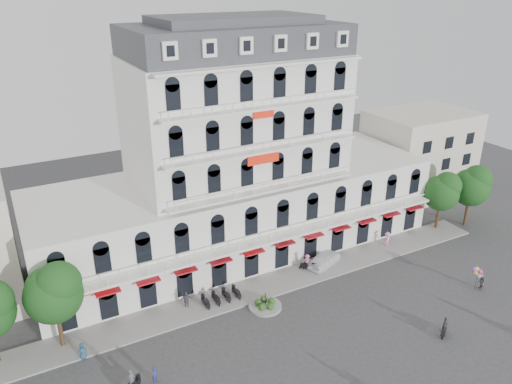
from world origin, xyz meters
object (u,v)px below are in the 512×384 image
(rider_northeast, at_px, (445,327))
(balloon_vendor, at_px, (480,279))
(rider_west, at_px, (132,382))
(rider_center, at_px, (307,262))
(parked_car, at_px, (324,259))

(rider_northeast, distance_m, balloon_vendor, 9.21)
(rider_west, bearing_deg, balloon_vendor, -40.16)
(rider_northeast, height_order, rider_center, rider_center)
(parked_car, distance_m, balloon_vendor, 15.75)
(parked_car, relative_size, rider_west, 2.28)
(parked_car, distance_m, rider_west, 24.79)
(parked_car, xyz_separation_m, rider_west, (-23.51, -7.87, 0.10))
(rider_northeast, xyz_separation_m, rider_center, (-4.80, 14.56, 0.13))
(rider_west, relative_size, balloon_vendor, 0.83)
(rider_west, distance_m, rider_center, 22.62)
(parked_car, bearing_deg, rider_west, 86.57)
(parked_car, bearing_deg, rider_center, 68.07)
(rider_center, bearing_deg, balloon_vendor, 2.94)
(rider_west, xyz_separation_m, rider_northeast, (26.00, -6.69, 0.04))
(parked_car, relative_size, rider_center, 2.28)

